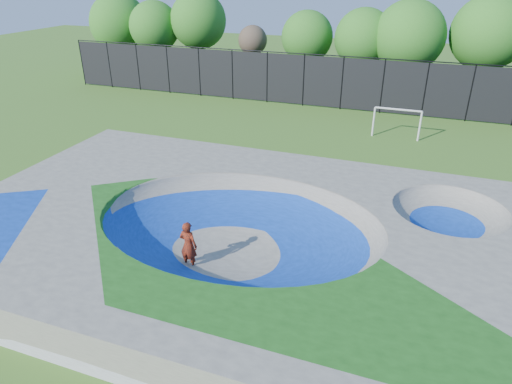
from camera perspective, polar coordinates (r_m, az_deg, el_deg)
ground at (r=17.92m, az=-2.14°, el=-7.36°), size 120.00×120.00×0.00m
skate_deck at (r=17.52m, az=-2.18°, el=-5.32°), size 22.00×14.00×1.50m
skater at (r=16.66m, az=-8.45°, el=-6.62°), size 0.73×0.51×1.90m
skateboard at (r=17.18m, az=-8.24°, el=-9.22°), size 0.81×0.38×0.05m
soccer_goal at (r=30.54m, az=17.24°, el=8.84°), size 2.97×0.12×1.96m
fence at (r=36.10m, az=10.71°, el=13.35°), size 48.09×0.09×4.04m
treeline at (r=40.55m, az=11.28°, el=18.78°), size 52.70×6.94×8.29m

